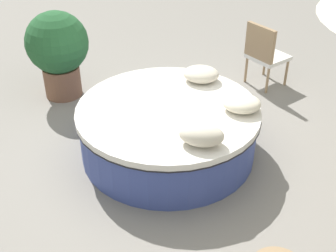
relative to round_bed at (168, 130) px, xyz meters
name	(u,v)px	position (x,y,z in m)	size (l,w,h in m)	color
ground_plane	(168,151)	(0.00, 0.00, -0.32)	(16.00, 16.00, 0.00)	gray
round_bed	(168,130)	(0.00, 0.00, 0.00)	(2.14, 2.14, 0.62)	#38478C
throw_pillow_0	(202,135)	(-0.46, 0.63, 0.41)	(0.46, 0.30, 0.22)	beige
throw_pillow_1	(242,103)	(-0.82, -0.11, 0.39)	(0.44, 0.38, 0.18)	beige
throw_pillow_2	(201,74)	(-0.28, -0.74, 0.40)	(0.45, 0.38, 0.19)	beige
patio_chair	(264,52)	(-1.07, -1.96, 0.24)	(0.72, 0.72, 0.98)	#997A56
planter	(58,49)	(1.79, -1.11, 0.41)	(0.88, 0.88, 1.26)	brown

